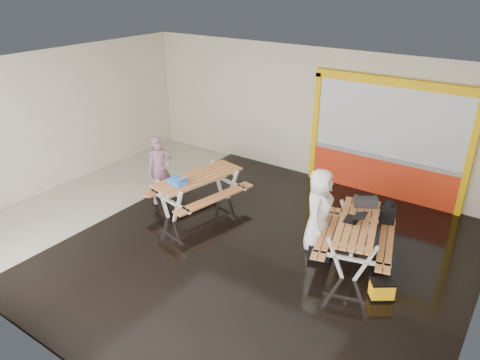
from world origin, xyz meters
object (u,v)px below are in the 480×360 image
Objects in this scene: person_left at (160,170)px; backpack at (388,213)px; laptop_right at (355,218)px; dark_case at (319,254)px; picnic_table_left at (198,184)px; blue_pouch at (177,181)px; laptop_left at (180,180)px; toolbox at (366,201)px; picnic_table_right at (357,231)px; fluke_bag at (382,290)px; person_right at (319,211)px.

person_left is 5.22m from backpack.
laptop_right reaches higher than dark_case.
blue_pouch reaches higher than picnic_table_left.
backpack is (4.26, 1.51, -0.17)m from laptop_left.
laptop_right reaches higher than blue_pouch.
person_left is 3.29× the size of toolbox.
picnic_table_left is 6.15× the size of laptop_left.
picnic_table_right reaches higher than dark_case.
blue_pouch is 4.86m from fluke_bag.
dark_case is at bearing 160.43° from fluke_bag.
laptop_left is 0.08m from blue_pouch.
person_left is at bearing -173.52° from laptop_right.
dark_case is (0.23, -0.37, -0.73)m from person_right.
backpack is at bearing 13.76° from picnic_table_left.
fluke_bag is (4.81, -0.27, -0.70)m from laptop_left.
person_left is 0.94× the size of person_right.
person_right is 3.63× the size of fluke_bag.
dark_case is at bearing -135.66° from laptop_right.
backpack is 1.66m from dark_case.
laptop_left is at bearing 88.02° from person_right.
person_left is 5.65m from fluke_bag.
laptop_left reaches higher than picnic_table_right.
laptop_left is 4.87m from fluke_bag.
person_left is 0.80m from laptop_left.
laptop_left is at bearing 90.45° from blue_pouch.
picnic_table_right is at bearing 38.86° from dark_case.
person_left reaches higher than backpack.
picnic_table_left reaches higher than dark_case.
blue_pouch is at bearing -169.10° from picnic_table_right.
toolbox reaches higher than picnic_table_left.
fluke_bag is at bearing -66.64° from person_left.
fluke_bag is (4.81, -0.19, -0.70)m from blue_pouch.
laptop_left is (-3.16, -0.60, 0.06)m from person_right.
fluke_bag is at bearing -130.67° from person_right.
laptop_left is at bearing -103.17° from picnic_table_left.
person_right reaches higher than picnic_table_left.
person_right reaches higher than person_left.
picnic_table_right is 5.36× the size of laptop_right.
person_left is (-4.72, -0.51, 0.28)m from picnic_table_right.
picnic_table_left is 6.29× the size of blue_pouch.
laptop_right is (-0.08, 0.02, 0.25)m from picnic_table_right.
backpack is at bearing 15.30° from toolbox.
picnic_table_left is 0.64m from blue_pouch.
laptop_left is 4.06m from toolbox.
picnic_table_right is 4.02m from blue_pouch.
laptop_left reaches higher than fluke_bag.
picnic_table_left is 4.80× the size of toolbox.
person_left reaches higher than fluke_bag.
laptop_right is 1.13× the size of blue_pouch.
blue_pouch is (0.00, -0.08, 0.00)m from laptop_left.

